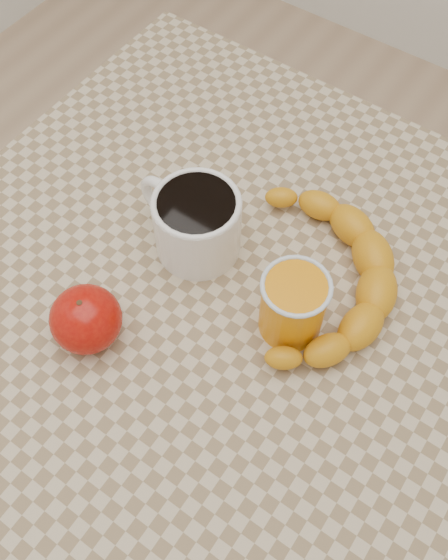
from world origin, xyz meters
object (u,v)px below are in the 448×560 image
Objects in this scene: apple at (86,319)px; orange_juice_glass at (293,305)px; coffee_mug at (195,221)px; banana at (322,276)px; table at (224,320)px.

orange_juice_glass is at bearing 37.90° from apple.
coffee_mug is 0.43× the size of banana.
orange_juice_glass is 0.24m from apple.
apple is (-0.19, -0.15, -0.01)m from orange_juice_glass.
orange_juice_glass is at bearing 1.98° from table.
banana is at bearing 87.92° from orange_juice_glass.
orange_juice_glass is (0.16, -0.03, -0.00)m from coffee_mug.
apple is (-0.03, -0.18, -0.01)m from coffee_mug.
table is 0.21m from apple.
coffee_mug reaches higher than banana.
banana is (0.00, 0.07, -0.02)m from orange_juice_glass.
coffee_mug is at bearing 152.70° from table.
table is 0.16m from coffee_mug.
coffee_mug is 1.82× the size of apple.
banana reaches higher than table.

